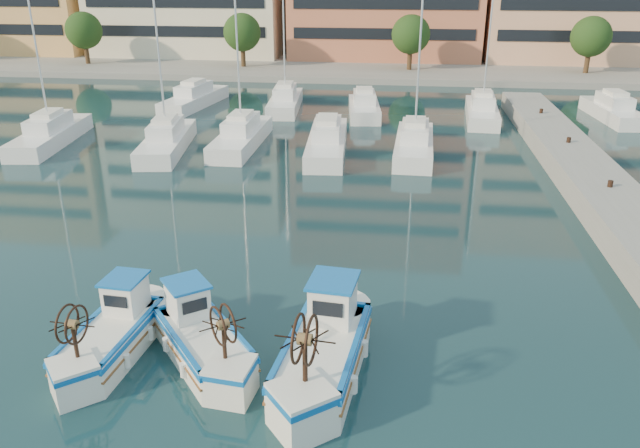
{
  "coord_description": "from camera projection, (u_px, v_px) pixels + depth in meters",
  "views": [
    {
      "loc": [
        3.24,
        -14.64,
        10.46
      ],
      "look_at": [
        0.44,
        7.08,
        1.5
      ],
      "focal_mm": 35.0,
      "sensor_mm": 36.0,
      "label": 1
    }
  ],
  "objects": [
    {
      "name": "fishing_boat_b",
      "position": [
        201.0,
        337.0,
        17.82
      ],
      "size": [
        3.79,
        4.15,
        2.59
      ],
      "rotation": [
        0.0,
        0.0,
        0.67
      ],
      "color": "white",
      "rests_on": "ground"
    },
    {
      "name": "fishing_boat_c",
      "position": [
        324.0,
        348.0,
        17.12
      ],
      "size": [
        2.43,
        4.93,
        3.01
      ],
      "rotation": [
        0.0,
        0.0,
        -0.1
      ],
      "color": "white",
      "rests_on": "ground"
    },
    {
      "name": "ground",
      "position": [
        273.0,
        365.0,
        17.79
      ],
      "size": [
        300.0,
        300.0,
        0.0
      ],
      "primitive_type": "plane",
      "color": "#1A3F44",
      "rests_on": "ground"
    },
    {
      "name": "yacht_marina",
      "position": [
        313.0,
        123.0,
        43.53
      ],
      "size": [
        41.15,
        22.6,
        11.5
      ],
      "color": "white",
      "rests_on": "ground"
    },
    {
      "name": "fishing_boat_a",
      "position": [
        113.0,
        332.0,
        18.07
      ],
      "size": [
        1.96,
        4.16,
        2.55
      ],
      "rotation": [
        0.0,
        0.0,
        -0.08
      ],
      "color": "white",
      "rests_on": "ground"
    }
  ]
}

